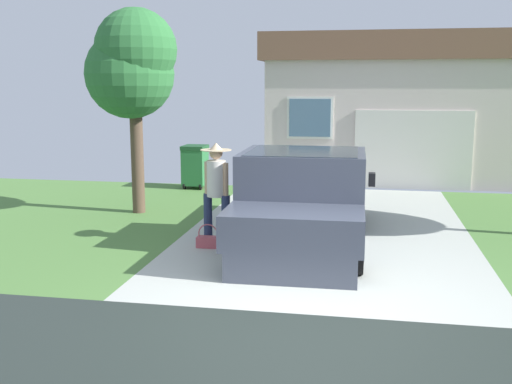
# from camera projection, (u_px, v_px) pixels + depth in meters

# --- Properties ---
(pickup_truck) EXTENTS (2.23, 5.11, 1.65)m
(pickup_truck) POSITION_uv_depth(u_px,v_px,m) (303.00, 204.00, 10.27)
(pickup_truck) COLOR #414756
(pickup_truck) RESTS_ON ground
(person_with_hat) EXTENTS (0.53, 0.53, 1.76)m
(person_with_hat) POSITION_uv_depth(u_px,v_px,m) (216.00, 186.00, 10.34)
(person_with_hat) COLOR navy
(person_with_hat) RESTS_ON ground
(handbag) EXTENTS (0.38, 0.20, 0.41)m
(handbag) POSITION_uv_depth(u_px,v_px,m) (208.00, 241.00, 10.27)
(handbag) COLOR #B24C56
(handbag) RESTS_ON ground
(house_with_garage) EXTENTS (9.29, 6.97, 4.09)m
(house_with_garage) POSITION_uv_depth(u_px,v_px,m) (424.00, 106.00, 18.75)
(house_with_garage) COLOR beige
(house_with_garage) RESTS_ON ground
(neighbor_tree) EXTENTS (1.92, 1.83, 4.26)m
(neighbor_tree) POSITION_uv_depth(u_px,v_px,m) (132.00, 65.00, 12.31)
(neighbor_tree) COLOR brown
(neighbor_tree) RESTS_ON ground
(wheeled_trash_bin) EXTENTS (0.60, 0.72, 1.13)m
(wheeled_trash_bin) POSITION_uv_depth(u_px,v_px,m) (195.00, 165.00, 16.03)
(wheeled_trash_bin) COLOR #286B38
(wheeled_trash_bin) RESTS_ON ground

